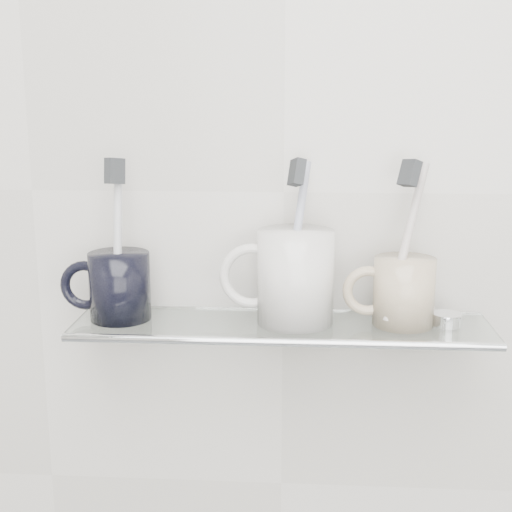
# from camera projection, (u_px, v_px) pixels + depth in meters

# --- Properties ---
(wall_back) EXTENTS (2.50, 0.00, 2.50)m
(wall_back) POSITION_uv_depth(u_px,v_px,m) (284.00, 192.00, 0.88)
(wall_back) COLOR beige
(wall_back) RESTS_ON ground
(shelf_glass) EXTENTS (0.50, 0.12, 0.01)m
(shelf_glass) POSITION_uv_depth(u_px,v_px,m) (281.00, 326.00, 0.86)
(shelf_glass) COLOR silver
(shelf_glass) RESTS_ON wall_back
(shelf_rail) EXTENTS (0.50, 0.01, 0.01)m
(shelf_rail) POSITION_uv_depth(u_px,v_px,m) (280.00, 342.00, 0.80)
(shelf_rail) COLOR silver
(shelf_rail) RESTS_ON shelf_glass
(bracket_left) EXTENTS (0.02, 0.03, 0.02)m
(bracket_left) POSITION_uv_depth(u_px,v_px,m) (120.00, 319.00, 0.92)
(bracket_left) COLOR silver
(bracket_left) RESTS_ON wall_back
(bracket_right) EXTENTS (0.02, 0.03, 0.02)m
(bracket_right) POSITION_uv_depth(u_px,v_px,m) (450.00, 326.00, 0.89)
(bracket_right) COLOR silver
(bracket_right) RESTS_ON wall_back
(mug_left) EXTENTS (0.10, 0.10, 0.08)m
(mug_left) POSITION_uv_depth(u_px,v_px,m) (120.00, 286.00, 0.86)
(mug_left) COLOR black
(mug_left) RESTS_ON shelf_glass
(mug_left_handle) EXTENTS (0.06, 0.01, 0.06)m
(mug_left_handle) POSITION_uv_depth(u_px,v_px,m) (85.00, 285.00, 0.87)
(mug_left_handle) COLOR black
(mug_left_handle) RESTS_ON mug_left
(toothbrush_left) EXTENTS (0.02, 0.04, 0.19)m
(toothbrush_left) POSITION_uv_depth(u_px,v_px,m) (118.00, 238.00, 0.85)
(toothbrush_left) COLOR silver
(toothbrush_left) RESTS_ON mug_left
(bristles_left) EXTENTS (0.02, 0.03, 0.03)m
(bristles_left) POSITION_uv_depth(u_px,v_px,m) (115.00, 171.00, 0.83)
(bristles_left) COLOR #2A2D2F
(bristles_left) RESTS_ON toothbrush_left
(mug_center) EXTENTS (0.12, 0.12, 0.11)m
(mug_center) POSITION_uv_depth(u_px,v_px,m) (295.00, 277.00, 0.85)
(mug_center) COLOR white
(mug_center) RESTS_ON shelf_glass
(mug_center_handle) EXTENTS (0.08, 0.01, 0.08)m
(mug_center_handle) POSITION_uv_depth(u_px,v_px,m) (252.00, 276.00, 0.85)
(mug_center_handle) COLOR white
(mug_center_handle) RESTS_ON mug_center
(toothbrush_center) EXTENTS (0.04, 0.07, 0.18)m
(toothbrush_center) POSITION_uv_depth(u_px,v_px,m) (296.00, 240.00, 0.84)
(toothbrush_center) COLOR #8B92B1
(toothbrush_center) RESTS_ON mug_center
(bristles_center) EXTENTS (0.02, 0.03, 0.04)m
(bristles_center) POSITION_uv_depth(u_px,v_px,m) (297.00, 172.00, 0.82)
(bristles_center) COLOR #2A2D2F
(bristles_center) RESTS_ON toothbrush_center
(mug_right) EXTENTS (0.08, 0.08, 0.08)m
(mug_right) POSITION_uv_depth(u_px,v_px,m) (404.00, 292.00, 0.84)
(mug_right) COLOR beige
(mug_right) RESTS_ON shelf_glass
(mug_right_handle) EXTENTS (0.06, 0.01, 0.06)m
(mug_right_handle) POSITION_uv_depth(u_px,v_px,m) (368.00, 291.00, 0.85)
(mug_right_handle) COLOR beige
(mug_right_handle) RESTS_ON mug_right
(toothbrush_right) EXTENTS (0.06, 0.06, 0.18)m
(toothbrush_right) POSITION_uv_depth(u_px,v_px,m) (406.00, 242.00, 0.83)
(toothbrush_right) COLOR beige
(toothbrush_right) RESTS_ON mug_right
(bristles_right) EXTENTS (0.03, 0.03, 0.03)m
(bristles_right) POSITION_uv_depth(u_px,v_px,m) (410.00, 173.00, 0.81)
(bristles_right) COLOR #2A2D2F
(bristles_right) RESTS_ON toothbrush_right
(chrome_cap) EXTENTS (0.04, 0.04, 0.01)m
(chrome_cap) POSITION_uv_depth(u_px,v_px,m) (447.00, 319.00, 0.85)
(chrome_cap) COLOR silver
(chrome_cap) RESTS_ON shelf_glass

